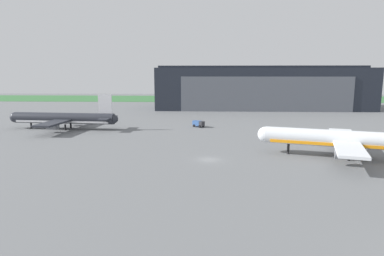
{
  "coord_description": "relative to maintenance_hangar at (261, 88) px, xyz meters",
  "views": [
    {
      "loc": [
        -0.45,
        -70.36,
        18.74
      ],
      "look_at": [
        -4.64,
        22.65,
        3.16
      ],
      "focal_mm": 31.32,
      "sensor_mm": 36.0,
      "label": 1
    }
  ],
  "objects": [
    {
      "name": "maintenance_hangar",
      "position": [
        0.0,
        0.0,
        0.0
      ],
      "size": [
        107.16,
        34.83,
        22.03
      ],
      "color": "#232833",
      "rests_on": "ground_plane"
    },
    {
      "name": "airliner_far_right",
      "position": [
        -75.61,
        -70.25,
        -7.0
      ],
      "size": [
        37.51,
        30.31,
        11.59
      ],
      "color": "#282B33",
      "rests_on": "ground_plane"
    },
    {
      "name": "ground_plane",
      "position": [
        -27.76,
        -107.57,
        -10.55
      ],
      "size": [
        440.0,
        440.0,
        0.0
      ],
      "primitive_type": "plane",
      "color": "slate"
    },
    {
      "name": "airliner_near_right",
      "position": [
        1.5,
        -104.64,
        -6.42
      ],
      "size": [
        35.23,
        31.18,
        12.63
      ],
      "color": "silver",
      "rests_on": "ground_plane"
    },
    {
      "name": "baggage_tug",
      "position": [
        -31.1,
        -63.92,
        -9.32
      ],
      "size": [
        4.34,
        3.91,
        2.14
      ],
      "color": "#2D2D33",
      "rests_on": "ground_plane"
    },
    {
      "name": "grass_field_strip",
      "position": [
        -27.76,
        60.44,
        -10.51
      ],
      "size": [
        440.0,
        56.0,
        0.08
      ],
      "primitive_type": "cube",
      "color": "#356B39",
      "rests_on": "ground_plane"
    }
  ]
}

